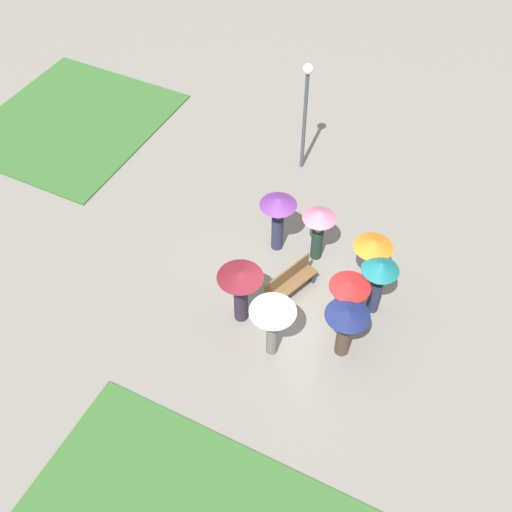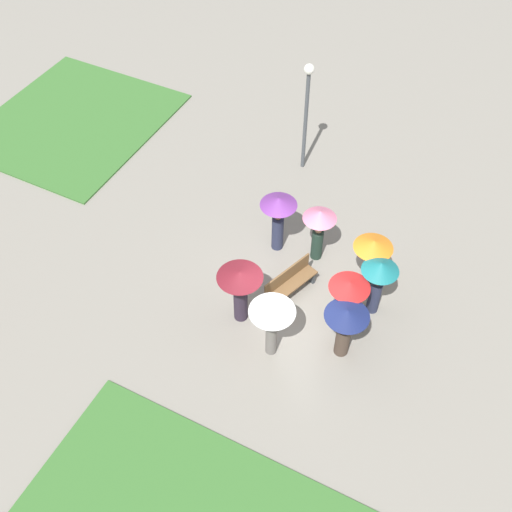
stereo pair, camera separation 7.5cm
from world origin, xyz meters
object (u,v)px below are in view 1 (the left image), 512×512
Objects in this scene: crowd_person_teal at (379,276)px; crowd_person_white at (273,316)px; crowd_person_maroon at (240,286)px; crowd_person_red at (348,296)px; crowd_person_pink at (319,224)px; park_bench at (290,282)px; crowd_person_purple at (278,212)px; crowd_person_orange at (372,251)px; lamp_post at (306,103)px; crowd_person_navy at (346,322)px.

crowd_person_white is at bearing 5.79° from crowd_person_teal.
crowd_person_maroon is 0.97× the size of crowd_person_white.
crowd_person_pink is at bearing -47.69° from crowd_person_red.
park_bench is 0.88× the size of crowd_person_purple.
crowd_person_orange is at bearing -91.20° from crowd_person_red.
park_bench is at bearing -34.26° from crowd_person_teal.
crowd_person_red is (1.62, -1.35, -0.29)m from crowd_person_white.
crowd_person_pink is (-3.47, -2.00, -1.19)m from lamp_post.
crowd_person_pink is 3.29m from crowd_person_navy.
crowd_person_teal reaches higher than crowd_person_orange.
crowd_person_pink is at bearing 24.93° from crowd_person_purple.
crowd_person_orange is (3.08, -1.42, -0.01)m from crowd_person_white.
park_bench is 1.90m from crowd_person_red.
lamp_post is 2.07× the size of crowd_person_maroon.
crowd_person_maroon is 1.01× the size of crowd_person_pink.
crowd_person_red is at bearing -80.82° from park_bench.
crowd_person_pink is at bearing 14.93° from park_bench.
crowd_person_teal reaches higher than crowd_person_maroon.
park_bench is 2.00m from crowd_person_purple.
crowd_person_orange is (0.65, 0.43, 0.07)m from crowd_person_teal.
crowd_person_red is at bearing -145.97° from lamp_post.
crowd_person_orange is 1.03× the size of crowd_person_pink.
park_bench is 0.93× the size of crowd_person_maroon.
park_bench is 2.47m from crowd_person_teal.
crowd_person_white is (-0.60, -1.20, 0.15)m from crowd_person_maroon.
lamp_post reaches higher than park_bench.
crowd_person_maroon is 1.06× the size of crowd_person_navy.
crowd_person_teal is 1.00× the size of crowd_person_white.
crowd_person_white reaches higher than crowd_person_navy.
crowd_person_red is (-0.82, 0.50, -0.21)m from crowd_person_teal.
crowd_person_navy is (0.20, -2.80, -0.08)m from crowd_person_maroon.
crowd_person_teal is at bearing 22.14° from crowd_person_orange.
crowd_person_navy is (-0.81, -0.26, 0.06)m from crowd_person_red.
crowd_person_red reaches higher than park_bench.
crowd_person_navy is (-2.53, -3.05, -0.18)m from crowd_person_purple.
crowd_person_navy is at bearing -6.37° from crowd_person_orange.
crowd_person_teal is 0.78m from crowd_person_orange.
crowd_person_white is at bearing -35.78° from crowd_person_orange.
crowd_person_orange is (1.16, -1.81, 0.99)m from park_bench.
crowd_person_red is (-0.31, -1.74, 0.71)m from park_bench.
park_bench is 0.91× the size of crowd_person_orange.
crowd_person_teal is at bearing 73.01° from crowd_person_pink.
crowd_person_teal is at bearing -137.81° from lamp_post.
crowd_person_navy is at bearing -147.84° from lamp_post.
crowd_person_white is at bearing -50.07° from crowd_person_purple.
crowd_person_navy reaches higher than park_bench.
park_bench is at bearing -36.74° from crowd_person_purple.
crowd_person_navy is (-1.63, 0.24, -0.15)m from crowd_person_teal.
crowd_person_maroon is at bearing -16.02° from crowd_person_teal.
crowd_person_red is at bearing 108.67° from crowd_person_maroon.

